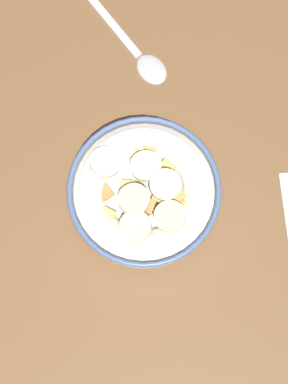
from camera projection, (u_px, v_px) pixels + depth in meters
The scene contains 3 objects.
ground_plane at pixel (144, 199), 59.91cm from camera, with size 98.75×98.75×2.00cm, color brown.
cereal_bowl at pixel (144, 193), 56.43cm from camera, with size 16.67×16.67×5.51cm.
spoon at pixel (142, 56), 62.29cm from camera, with size 14.60×8.88×0.80cm.
Camera 1 is at (-11.60, 2.07, 57.75)cm, focal length 47.83 mm.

